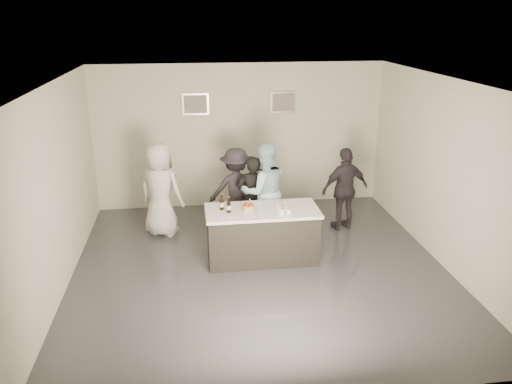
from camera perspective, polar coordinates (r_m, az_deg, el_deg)
The scene contains 19 objects.
floor at distance 8.24m, azimuth 0.47°, elevation -8.73°, with size 6.00×6.00×0.00m, color #3D3D42.
ceiling at distance 7.30m, azimuth 0.54°, elevation 12.45°, with size 6.00×6.00×0.00m, color white.
wall_back at distance 10.50m, azimuth -1.84°, elevation 6.38°, with size 6.00×0.04×3.00m, color beige.
wall_front at distance 4.93m, azimuth 5.54°, elevation -9.86°, with size 6.00×0.04×3.00m, color beige.
wall_left at distance 7.82m, azimuth -21.82°, elevation 0.19°, with size 0.04×6.00×3.00m, color beige.
wall_right at distance 8.58m, azimuth 20.78°, elevation 1.99°, with size 0.04×6.00×3.00m, color beige.
picture_left at distance 10.28m, azimuth -6.93°, elevation 9.94°, with size 0.54×0.04×0.44m, color #B2B2B7.
picture_right at distance 10.46m, azimuth 3.12°, elevation 10.23°, with size 0.54×0.04×0.44m, color #B2B2B7.
bar_counter at distance 8.35m, azimuth 0.69°, elevation -4.87°, with size 1.86×0.86×0.90m, color white.
cake at distance 8.11m, azimuth -0.90°, elevation -1.89°, with size 0.20×0.20×0.08m, color yellow.
beer_bottle_a at distance 8.14m, azimuth -3.94°, elevation -1.14°, with size 0.07×0.07×0.26m, color black.
beer_bottle_b at distance 8.02m, azimuth -3.13°, elevation -1.47°, with size 0.07×0.07×0.26m, color black.
tumbler_cluster at distance 8.14m, azimuth 3.11°, elevation -1.82°, with size 0.19×0.40×0.08m, color orange.
candles at distance 7.91m, azimuth -0.76°, elevation -2.72°, with size 0.24×0.08×0.01m, color pink.
person_main_black at distance 9.04m, azimuth -0.50°, elevation -0.64°, with size 0.57×0.37×1.56m, color black.
person_main_blue at distance 8.98m, azimuth 0.93°, elevation 0.06°, with size 0.88×0.68×1.80m, color #ADD7E3.
person_guest_left at distance 9.31m, azimuth -10.84°, elevation 0.25°, with size 0.86×0.56×1.75m, color silver.
person_guest_right at distance 9.56m, azimuth 10.14°, elevation 0.33°, with size 0.94×0.39×1.60m, color #2B252C.
person_guest_back at distance 9.42m, azimuth -2.28°, elevation 0.33°, with size 1.03×0.59×1.60m, color #272329.
Camera 1 is at (-1.04, -7.16, 3.93)m, focal length 35.00 mm.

